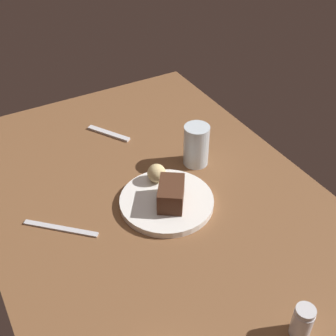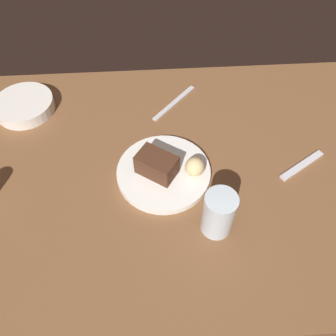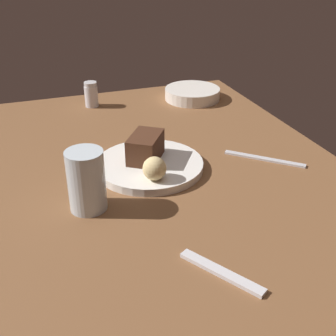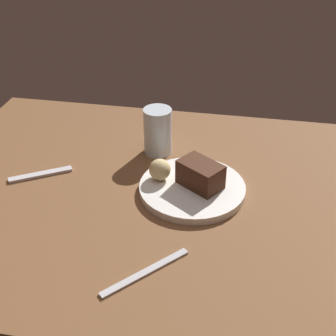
{
  "view_description": "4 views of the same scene",
  "coord_description": "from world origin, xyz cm",
  "px_view_note": "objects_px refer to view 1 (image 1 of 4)",
  "views": [
    {
      "loc": [
        77.97,
        -39.45,
        82.24
      ],
      "look_at": [
        -2.28,
        5.78,
        8.89
      ],
      "focal_mm": 47.88,
      "sensor_mm": 36.0,
      "label": 1
    },
    {
      "loc": [
        6.44,
        53.84,
        75.13
      ],
      "look_at": [
        3.05,
        3.12,
        7.43
      ],
      "focal_mm": 36.5,
      "sensor_mm": 36.0,
      "label": 2
    },
    {
      "loc": [
        -79.12,
        26.9,
        50.22
      ],
      "look_at": [
        -2.42,
        -0.33,
        6.13
      ],
      "focal_mm": 46.72,
      "sensor_mm": 36.0,
      "label": 3
    },
    {
      "loc": [
        14.38,
        -83.83,
        65.94
      ],
      "look_at": [
        -1.78,
        3.1,
        7.9
      ],
      "focal_mm": 49.68,
      "sensor_mm": 36.0,
      "label": 4
    }
  ],
  "objects_px": {
    "chocolate_cake_slice": "(171,194)",
    "salt_shaker": "(302,322)",
    "dessert_plate": "(167,201)",
    "butter_knife": "(61,228)",
    "water_glass": "(196,145)",
    "dessert_spoon": "(109,133)",
    "bread_roll": "(157,173)"
  },
  "relations": [
    {
      "from": "chocolate_cake_slice",
      "to": "butter_knife",
      "type": "xyz_separation_m",
      "value": [
        -0.07,
        -0.27,
        -0.04
      ]
    },
    {
      "from": "water_glass",
      "to": "dessert_spoon",
      "type": "distance_m",
      "value": 0.31
    },
    {
      "from": "chocolate_cake_slice",
      "to": "salt_shaker",
      "type": "distance_m",
      "value": 0.43
    },
    {
      "from": "bread_roll",
      "to": "butter_knife",
      "type": "height_order",
      "value": "bread_roll"
    },
    {
      "from": "dessert_plate",
      "to": "water_glass",
      "type": "height_order",
      "value": "water_glass"
    },
    {
      "from": "chocolate_cake_slice",
      "to": "butter_knife",
      "type": "height_order",
      "value": "chocolate_cake_slice"
    },
    {
      "from": "bread_roll",
      "to": "water_glass",
      "type": "xyz_separation_m",
      "value": [
        -0.03,
        0.15,
        0.02
      ]
    },
    {
      "from": "water_glass",
      "to": "dessert_spoon",
      "type": "height_order",
      "value": "water_glass"
    },
    {
      "from": "salt_shaker",
      "to": "water_glass",
      "type": "distance_m",
      "value": 0.57
    },
    {
      "from": "water_glass",
      "to": "butter_knife",
      "type": "xyz_separation_m",
      "value": [
        0.06,
        -0.43,
        -0.06
      ]
    },
    {
      "from": "dessert_spoon",
      "to": "dessert_plate",
      "type": "bearing_deg",
      "value": 148.93
    },
    {
      "from": "dessert_spoon",
      "to": "butter_knife",
      "type": "bearing_deg",
      "value": 108.84
    },
    {
      "from": "dessert_plate",
      "to": "chocolate_cake_slice",
      "type": "distance_m",
      "value": 0.04
    },
    {
      "from": "butter_knife",
      "to": "bread_roll",
      "type": "bearing_deg",
      "value": 48.76
    },
    {
      "from": "chocolate_cake_slice",
      "to": "dessert_spoon",
      "type": "distance_m",
      "value": 0.39
    },
    {
      "from": "salt_shaker",
      "to": "dessert_plate",
      "type": "bearing_deg",
      "value": -174.15
    },
    {
      "from": "salt_shaker",
      "to": "butter_knife",
      "type": "relative_size",
      "value": 0.4
    },
    {
      "from": "dessert_plate",
      "to": "chocolate_cake_slice",
      "type": "relative_size",
      "value": 2.48
    },
    {
      "from": "dessert_plate",
      "to": "bread_roll",
      "type": "xyz_separation_m",
      "value": [
        -0.08,
        0.01,
        0.03
      ]
    },
    {
      "from": "dessert_plate",
      "to": "chocolate_cake_slice",
      "type": "bearing_deg",
      "value": 11.09
    },
    {
      "from": "bread_roll",
      "to": "butter_knife",
      "type": "distance_m",
      "value": 0.28
    },
    {
      "from": "dessert_plate",
      "to": "water_glass",
      "type": "bearing_deg",
      "value": 125.34
    },
    {
      "from": "water_glass",
      "to": "butter_knife",
      "type": "bearing_deg",
      "value": -81.47
    },
    {
      "from": "dessert_spoon",
      "to": "butter_knife",
      "type": "relative_size",
      "value": 0.79
    },
    {
      "from": "dessert_plate",
      "to": "salt_shaker",
      "type": "distance_m",
      "value": 0.45
    },
    {
      "from": "dessert_plate",
      "to": "dessert_spoon",
      "type": "bearing_deg",
      "value": -179.59
    },
    {
      "from": "chocolate_cake_slice",
      "to": "salt_shaker",
      "type": "bearing_deg",
      "value": 5.65
    },
    {
      "from": "dessert_plate",
      "to": "dessert_spoon",
      "type": "xyz_separation_m",
      "value": [
        -0.37,
        -0.0,
        -0.01
      ]
    },
    {
      "from": "dessert_plate",
      "to": "dessert_spoon",
      "type": "distance_m",
      "value": 0.37
    },
    {
      "from": "dessert_plate",
      "to": "butter_knife",
      "type": "relative_size",
      "value": 1.28
    },
    {
      "from": "water_glass",
      "to": "butter_knife",
      "type": "relative_size",
      "value": 0.64
    },
    {
      "from": "chocolate_cake_slice",
      "to": "water_glass",
      "type": "distance_m",
      "value": 0.2
    }
  ]
}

